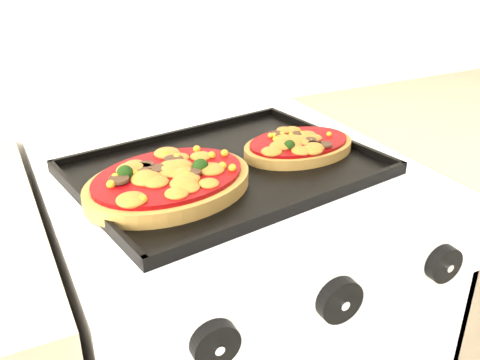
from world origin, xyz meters
TOP-DOWN VIEW (x-y plane):
  - control_panel at (0.01, 1.39)m, footprint 0.60×0.02m
  - knob_left at (-0.16, 1.37)m, footprint 0.06×0.02m
  - knob_center at (0.01, 1.37)m, footprint 0.06×0.02m
  - knob_right at (0.19, 1.37)m, footprint 0.05×0.02m
  - baking_tray at (-0.01, 1.66)m, footprint 0.52×0.42m
  - pizza_left at (-0.12, 1.63)m, footprint 0.30×0.25m
  - pizza_right at (0.13, 1.67)m, footprint 0.21×0.15m

SIDE VIEW (x-z plane):
  - control_panel at x=0.01m, z-range 0.81..0.90m
  - knob_left at x=-0.16m, z-range 0.83..0.88m
  - knob_center at x=0.01m, z-range 0.82..0.89m
  - knob_right at x=0.19m, z-range 0.83..0.88m
  - baking_tray at x=-0.01m, z-range 0.91..0.93m
  - pizza_right at x=0.13m, z-range 0.92..0.95m
  - pizza_left at x=-0.12m, z-range 0.92..0.96m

